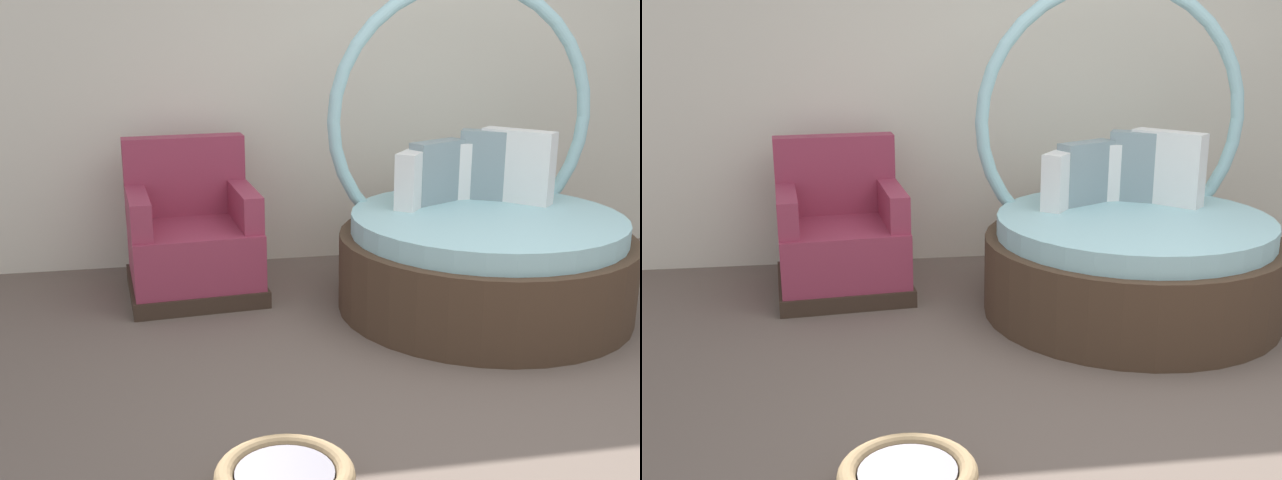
% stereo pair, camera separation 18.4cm
% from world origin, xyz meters
% --- Properties ---
extents(ground_plane, '(8.00, 8.00, 0.02)m').
position_xyz_m(ground_plane, '(0.00, 0.00, -0.01)').
color(ground_plane, '#66564C').
extents(back_wall, '(8.00, 0.12, 2.71)m').
position_xyz_m(back_wall, '(0.00, 2.51, 1.36)').
color(back_wall, silver).
rests_on(back_wall, ground_plane).
extents(round_daybed, '(1.70, 1.70, 1.91)m').
position_xyz_m(round_daybed, '(0.26, 1.33, 0.40)').
color(round_daybed, '#473323').
rests_on(round_daybed, ground_plane).
extents(red_armchair, '(0.87, 0.87, 0.94)m').
position_xyz_m(red_armchair, '(-1.41, 1.89, 0.33)').
color(red_armchair, '#38281E').
rests_on(red_armchair, ground_plane).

